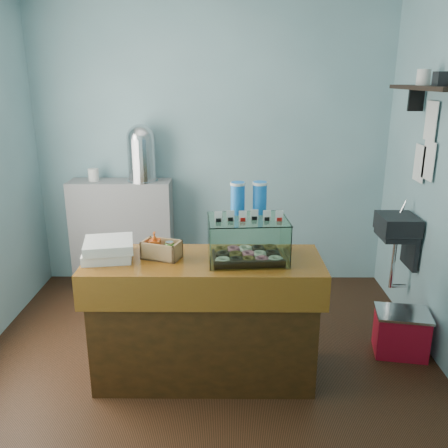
{
  "coord_description": "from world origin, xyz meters",
  "views": [
    {
      "loc": [
        0.16,
        -3.23,
        2.08
      ],
      "look_at": [
        0.14,
        -0.15,
        1.12
      ],
      "focal_mm": 38.0,
      "sensor_mm": 36.0,
      "label": 1
    }
  ],
  "objects_px": {
    "display_case": "(248,235)",
    "red_cooler": "(401,333)",
    "counter": "(204,318)",
    "coffee_urn": "(141,152)"
  },
  "relations": [
    {
      "from": "counter",
      "to": "red_cooler",
      "type": "xyz_separation_m",
      "value": [
        1.51,
        0.29,
        -0.28
      ]
    },
    {
      "from": "display_case",
      "to": "counter",
      "type": "bearing_deg",
      "value": -178.03
    },
    {
      "from": "counter",
      "to": "coffee_urn",
      "type": "bearing_deg",
      "value": 113.17
    },
    {
      "from": "counter",
      "to": "coffee_urn",
      "type": "xyz_separation_m",
      "value": [
        -0.67,
        1.56,
        0.93
      ]
    },
    {
      "from": "display_case",
      "to": "red_cooler",
      "type": "distance_m",
      "value": 1.52
    },
    {
      "from": "counter",
      "to": "coffee_urn",
      "type": "height_order",
      "value": "coffee_urn"
    },
    {
      "from": "counter",
      "to": "red_cooler",
      "type": "distance_m",
      "value": 1.56
    },
    {
      "from": "counter",
      "to": "display_case",
      "type": "bearing_deg",
      "value": 6.32
    },
    {
      "from": "counter",
      "to": "display_case",
      "type": "distance_m",
      "value": 0.67
    },
    {
      "from": "display_case",
      "to": "red_cooler",
      "type": "relative_size",
      "value": 1.24
    }
  ]
}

